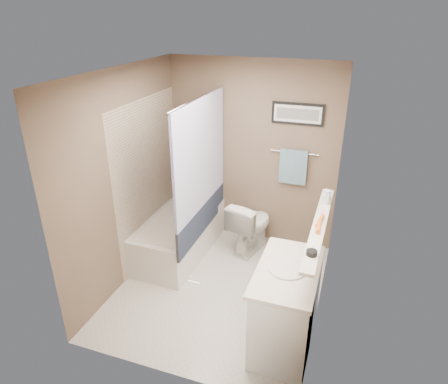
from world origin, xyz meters
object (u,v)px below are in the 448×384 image
(hair_brush_back, at_px, (320,221))
(toilet, at_px, (251,225))
(glass_jar, at_px, (326,195))
(vanity, at_px, (286,309))
(soap_bottle, at_px, (326,197))
(bathtub, at_px, (180,235))
(hair_brush_front, at_px, (319,226))
(candle_bowl_near, at_px, (312,253))

(hair_brush_back, bearing_deg, toilet, 131.63)
(glass_jar, bearing_deg, vanity, -100.94)
(glass_jar, distance_m, soap_bottle, 0.11)
(bathtub, relative_size, glass_jar, 15.00)
(vanity, bearing_deg, hair_brush_back, 67.10)
(bathtub, bearing_deg, hair_brush_front, -22.20)
(vanity, bearing_deg, hair_brush_front, 60.14)
(hair_brush_back, relative_size, soap_bottle, 1.53)
(hair_brush_front, bearing_deg, candle_bowl_near, -90.00)
(glass_jar, bearing_deg, hair_brush_back, -90.00)
(bathtub, bearing_deg, hair_brush_back, -19.15)
(toilet, height_order, candle_bowl_near, candle_bowl_near)
(bathtub, distance_m, vanity, 1.95)
(candle_bowl_near, distance_m, glass_jar, 1.09)
(candle_bowl_near, bearing_deg, bathtub, 145.21)
(toilet, height_order, vanity, vanity)
(glass_jar, relative_size, soap_bottle, 0.70)
(candle_bowl_near, bearing_deg, hair_brush_front, 90.00)
(toilet, xyz_separation_m, vanity, (0.75, -1.47, 0.05))
(hair_brush_back, distance_m, soap_bottle, 0.43)
(vanity, xyz_separation_m, soap_bottle, (0.19, 0.85, 0.79))
(bathtub, distance_m, toilet, 0.93)
(toilet, relative_size, soap_bottle, 4.94)
(toilet, distance_m, glass_jar, 1.34)
(vanity, bearing_deg, bathtub, 145.78)
(bathtub, height_order, candle_bowl_near, candle_bowl_near)
(vanity, bearing_deg, candle_bowl_near, -34.42)
(hair_brush_back, bearing_deg, candle_bowl_near, -90.00)
(candle_bowl_near, xyz_separation_m, soap_bottle, (0.00, 0.98, 0.05))
(toilet, distance_m, candle_bowl_near, 2.01)
(hair_brush_back, height_order, glass_jar, glass_jar)
(bathtub, xyz_separation_m, vanity, (1.60, -1.11, 0.15))
(hair_brush_front, xyz_separation_m, hair_brush_back, (0.00, 0.11, 0.00))
(toilet, xyz_separation_m, glass_jar, (0.93, -0.52, 0.81))
(hair_brush_front, height_order, glass_jar, glass_jar)
(bathtub, relative_size, candle_bowl_near, 16.67)
(toilet, distance_m, hair_brush_back, 1.61)
(bathtub, xyz_separation_m, toilet, (0.85, 0.36, 0.10))
(candle_bowl_near, relative_size, glass_jar, 0.90)
(bathtub, relative_size, soap_bottle, 10.44)
(vanity, xyz_separation_m, hair_brush_back, (0.19, 0.43, 0.74))
(toilet, xyz_separation_m, hair_brush_back, (0.93, -1.05, 0.78))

